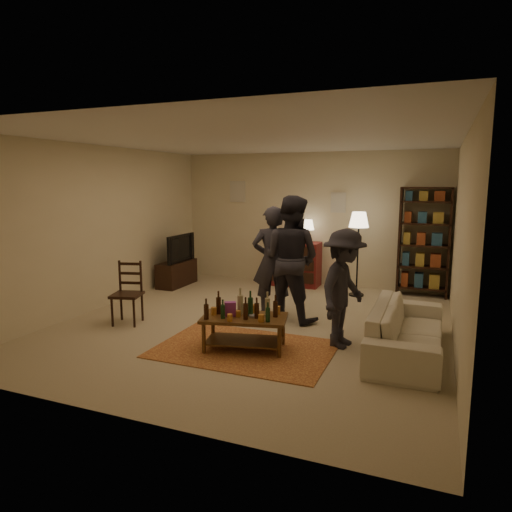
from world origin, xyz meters
The scene contains 13 objects.
floor centered at (0.00, 0.00, 0.00)m, with size 6.00×6.00×0.00m, color #C6B793.
room_shell centered at (-0.65, 2.98, 1.81)m, with size 6.00×6.00×6.00m.
rug centered at (0.29, -1.03, 0.01)m, with size 2.20×1.50×0.01m, color maroon.
coffee_table centered at (0.28, -1.03, 0.39)m, with size 1.16×0.80×0.77m.
dining_chair centered at (-1.78, -0.64, 0.50)m, with size 0.51×0.51×0.95m.
tv_stand centered at (-2.44, 1.80, 0.38)m, with size 0.40×1.00×1.06m.
dresser centered at (-0.19, 2.71, 0.48)m, with size 1.00×0.50×1.36m.
bookshelf centered at (2.25, 2.78, 1.03)m, with size 0.90×0.34×2.02m.
floor_lamp centered at (1.13, 2.32, 1.32)m, with size 0.36×0.36×1.56m.
sofa centered at (2.20, -0.40, 0.30)m, with size 2.08×0.81×0.61m, color beige.
person_left centered at (0.09, 0.55, 0.87)m, with size 0.63×0.42×1.74m, color #2A2932.
person_right centered at (0.44, 0.41, 0.95)m, with size 0.93×0.72×1.91m, color #24232B.
person_by_sofa centered at (1.41, -0.44, 0.76)m, with size 0.99×0.57×1.53m, color #25242B.
Camera 1 is at (2.49, -6.10, 2.10)m, focal length 32.00 mm.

